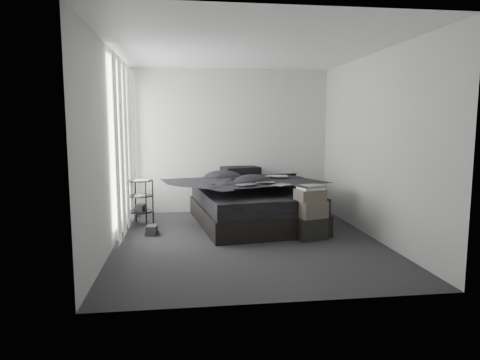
{
  "coord_description": "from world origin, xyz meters",
  "views": [
    {
      "loc": [
        -0.86,
        -5.73,
        1.61
      ],
      "look_at": [
        0.0,
        0.8,
        0.75
      ],
      "focal_mm": 32.0,
      "sensor_mm": 36.0,
      "label": 1
    }
  ],
  "objects": [
    {
      "name": "curtain_left",
      "position": [
        -1.73,
        0.9,
        1.28
      ],
      "size": [
        0.06,
        2.12,
        2.48
      ],
      "primitive_type": "cube",
      "color": "white",
      "rests_on": "wall_left"
    },
    {
      "name": "box_mid",
      "position": [
        0.91,
        0.01,
        0.42
      ],
      "size": [
        0.47,
        0.42,
        0.23
      ],
      "primitive_type": "cube",
      "rotation": [
        0.0,
        0.0,
        0.34
      ],
      "color": "#5D5449",
      "rests_on": "box_lower"
    },
    {
      "name": "comic_b",
      "position": [
        0.35,
        0.59,
        0.83
      ],
      "size": [
        0.3,
        0.21,
        0.01
      ],
      "primitive_type": "cube",
      "rotation": [
        0.0,
        0.0,
        -0.08
      ],
      "color": "black",
      "rests_on": "duvet"
    },
    {
      "name": "comic_c",
      "position": [
        0.54,
        0.28,
        0.83
      ],
      "size": [
        0.34,
        0.33,
        0.01
      ],
      "primitive_type": "cube",
      "rotation": [
        0.0,
        0.0,
        0.74
      ],
      "color": "black",
      "rests_on": "duvet"
    },
    {
      "name": "bed",
      "position": [
        0.24,
        1.02,
        0.15
      ],
      "size": [
        2.0,
        2.48,
        0.31
      ],
      "primitive_type": "cube",
      "rotation": [
        0.0,
        0.0,
        0.13
      ],
      "color": "black",
      "rests_on": "floor"
    },
    {
      "name": "floor",
      "position": [
        0.0,
        0.0,
        0.0
      ],
      "size": [
        3.6,
        4.2,
        0.01
      ],
      "primitive_type": "cube",
      "color": "#2C2C2E",
      "rests_on": "ground"
    },
    {
      "name": "wall_front",
      "position": [
        0.0,
        -2.1,
        1.3
      ],
      "size": [
        3.6,
        0.01,
        2.6
      ],
      "primitive_type": "cube",
      "color": "beige",
      "rests_on": "ground"
    },
    {
      "name": "wall_right",
      "position": [
        1.8,
        0.0,
        1.3
      ],
      "size": [
        0.01,
        4.2,
        2.6
      ],
      "primitive_type": "cube",
      "color": "beige",
      "rests_on": "ground"
    },
    {
      "name": "box_lower",
      "position": [
        0.9,
        0.01,
        0.15
      ],
      "size": [
        0.49,
        0.42,
        0.31
      ],
      "primitive_type": "cube",
      "rotation": [
        0.0,
        0.0,
        0.27
      ],
      "color": "black",
      "rests_on": "floor"
    },
    {
      "name": "pillow_lower",
      "position": [
        0.07,
        1.89,
        0.63
      ],
      "size": [
        0.74,
        0.55,
        0.15
      ],
      "primitive_type": "cube",
      "rotation": [
        0.0,
        0.0,
        0.13
      ],
      "color": "black",
      "rests_on": "mattress"
    },
    {
      "name": "pillow_upper",
      "position": [
        0.15,
        1.88,
        0.78
      ],
      "size": [
        0.72,
        0.58,
        0.14
      ],
      "primitive_type": "cube",
      "rotation": [
        0.0,
        0.0,
        0.24
      ],
      "color": "black",
      "rests_on": "pillow_lower"
    },
    {
      "name": "wall_left",
      "position": [
        -1.8,
        0.0,
        1.3
      ],
      "size": [
        0.01,
        4.2,
        2.6
      ],
      "primitive_type": "cube",
      "color": "beige",
      "rests_on": "ground"
    },
    {
      "name": "art_book_snake",
      "position": [
        0.91,
        0.01,
        0.75
      ],
      "size": [
        0.37,
        0.34,
        0.03
      ],
      "primitive_type": "cube",
      "rotation": [
        0.0,
        0.0,
        0.37
      ],
      "color": "silver",
      "rests_on": "art_book_white"
    },
    {
      "name": "side_stand",
      "position": [
        -1.56,
        1.17,
        0.36
      ],
      "size": [
        0.49,
        0.49,
        0.72
      ],
      "primitive_type": "cylinder",
      "rotation": [
        0.0,
        0.0,
        -0.29
      ],
      "color": "black",
      "rests_on": "floor"
    },
    {
      "name": "floor_books",
      "position": [
        -1.34,
        0.5,
        0.07
      ],
      "size": [
        0.18,
        0.23,
        0.15
      ],
      "primitive_type": "cube",
      "rotation": [
        0.0,
        0.0,
        -0.15
      ],
      "color": "black",
      "rests_on": "floor"
    },
    {
      "name": "papers",
      "position": [
        -1.55,
        1.16,
        0.73
      ],
      "size": [
        0.3,
        0.24,
        0.01
      ],
      "primitive_type": "cube",
      "rotation": [
        0.0,
        0.0,
        -0.12
      ],
      "color": "white",
      "rests_on": "side_stand"
    },
    {
      "name": "ceiling",
      "position": [
        0.0,
        0.0,
        2.6
      ],
      "size": [
        3.6,
        4.2,
        0.01
      ],
      "primitive_type": "cube",
      "color": "white",
      "rests_on": "ground"
    },
    {
      "name": "wall_back",
      "position": [
        0.0,
        2.1,
        1.3
      ],
      "size": [
        3.6,
        0.01,
        2.6
      ],
      "primitive_type": "cube",
      "color": "beige",
      "rests_on": "ground"
    },
    {
      "name": "art_book_white",
      "position": [
        0.9,
        0.01,
        0.72
      ],
      "size": [
        0.37,
        0.33,
        0.03
      ],
      "primitive_type": "cube",
      "rotation": [
        0.0,
        0.0,
        0.27
      ],
      "color": "silver",
      "rests_on": "box_upper"
    },
    {
      "name": "box_upper",
      "position": [
        0.89,
        0.01,
        0.62
      ],
      "size": [
        0.42,
        0.37,
        0.16
      ],
      "primitive_type": "cube",
      "rotation": [
        0.0,
        0.0,
        0.21
      ],
      "color": "#5D5449",
      "rests_on": "box_mid"
    },
    {
      "name": "duvet",
      "position": [
        0.25,
        0.97,
        0.68
      ],
      "size": [
        1.91,
        2.14,
        0.26
      ],
      "primitive_type": "imported",
      "rotation": [
        0.0,
        0.0,
        0.13
      ],
      "color": "black",
      "rests_on": "mattress"
    },
    {
      "name": "comic_a",
      "position": [
        0.05,
        0.38,
        0.82
      ],
      "size": [
        0.34,
        0.3,
        0.01
      ],
      "primitive_type": "cube",
      "rotation": [
        0.0,
        0.0,
        0.51
      ],
      "color": "black",
      "rests_on": "duvet"
    },
    {
      "name": "window_left",
      "position": [
        -1.78,
        0.9,
        1.35
      ],
      "size": [
        0.02,
        2.0,
        2.3
      ],
      "primitive_type": "cube",
      "color": "white",
      "rests_on": "wall_left"
    },
    {
      "name": "laptop",
      "position": [
        0.65,
        1.13,
        0.83
      ],
      "size": [
        0.4,
        0.3,
        0.03
      ],
      "primitive_type": "imported",
      "rotation": [
        0.0,
        0.0,
        -0.18
      ],
      "color": "silver",
      "rests_on": "duvet"
    },
    {
      "name": "mattress",
      "position": [
        0.24,
        1.02,
        0.43
      ],
      "size": [
        1.93,
        2.4,
        0.24
      ],
      "primitive_type": "cube",
      "rotation": [
        0.0,
        0.0,
        0.13
      ],
      "color": "black",
      "rests_on": "bed"
    }
  ]
}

